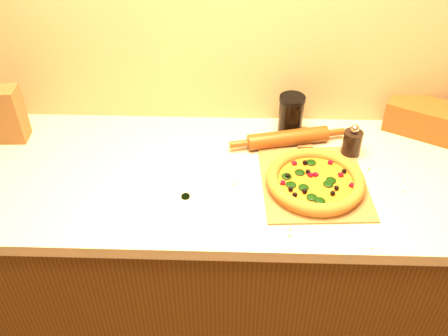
# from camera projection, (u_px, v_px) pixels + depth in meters

# --- Properties ---
(cabinet) EXTENTS (2.80, 0.65, 0.86)m
(cabinet) POSITION_uv_depth(u_px,v_px,m) (237.00, 266.00, 1.93)
(cabinet) COLOR #4C2C10
(cabinet) RESTS_ON ground
(countertop) EXTENTS (2.84, 0.68, 0.04)m
(countertop) POSITION_uv_depth(u_px,v_px,m) (239.00, 177.00, 1.64)
(countertop) COLOR beige
(countertop) RESTS_ON cabinet
(pizza_peel) EXTENTS (0.35, 0.50, 0.01)m
(pizza_peel) POSITION_uv_depth(u_px,v_px,m) (313.00, 179.00, 1.60)
(pizza_peel) COLOR brown
(pizza_peel) RESTS_ON countertop
(pizza) EXTENTS (0.31, 0.31, 0.04)m
(pizza) POSITION_uv_depth(u_px,v_px,m) (315.00, 181.00, 1.56)
(pizza) COLOR #A67329
(pizza) RESTS_ON pizza_peel
(bottle_cap) EXTENTS (0.03, 0.03, 0.01)m
(bottle_cap) POSITION_uv_depth(u_px,v_px,m) (185.00, 196.00, 1.54)
(bottle_cap) COLOR black
(bottle_cap) RESTS_ON countertop
(pepper_grinder) EXTENTS (0.06, 0.06, 0.12)m
(pepper_grinder) POSITION_uv_depth(u_px,v_px,m) (352.00, 142.00, 1.68)
(pepper_grinder) COLOR black
(pepper_grinder) RESTS_ON countertop
(rolling_pin) EXTENTS (0.41, 0.12, 0.06)m
(rolling_pin) POSITION_uv_depth(u_px,v_px,m) (288.00, 138.00, 1.73)
(rolling_pin) COLOR #5C300F
(rolling_pin) RESTS_ON countertop
(bread_bag) EXTENTS (0.42, 0.31, 0.11)m
(bread_bag) POSITION_uv_depth(u_px,v_px,m) (446.00, 124.00, 1.75)
(bread_bag) COLOR brown
(bread_bag) RESTS_ON countertop
(paper_bag) EXTENTS (0.10, 0.09, 0.20)m
(paper_bag) POSITION_uv_depth(u_px,v_px,m) (8.00, 114.00, 1.72)
(paper_bag) COLOR brown
(paper_bag) RESTS_ON countertop
(dark_jar) EXTENTS (0.09, 0.09, 0.15)m
(dark_jar) POSITION_uv_depth(u_px,v_px,m) (291.00, 114.00, 1.77)
(dark_jar) COLOR black
(dark_jar) RESTS_ON countertop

